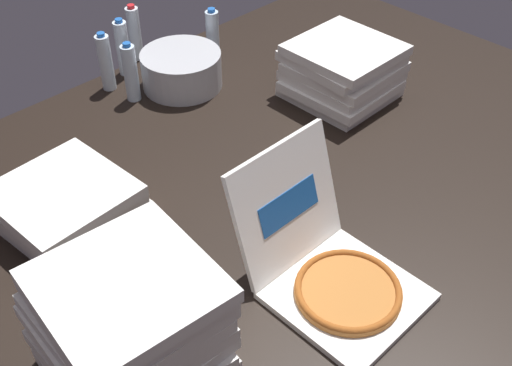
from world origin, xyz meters
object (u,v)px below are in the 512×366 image
Objects in this scene: water_bottle_1 at (106,62)px; water_bottle_4 at (213,37)px; open_pizza_box at (331,268)px; water_bottle_0 at (134,33)px; pizza_stack_left_mid at (67,204)px; water_bottle_3 at (131,73)px; pizza_stack_left_near at (342,71)px; pizza_stack_center_near at (130,328)px; water_bottle_2 at (123,48)px; ice_bucket at (182,70)px.

water_bottle_1 is 0.48m from water_bottle_4.
water_bottle_0 is (0.40, 1.47, 0.05)m from open_pizza_box.
open_pizza_box reaches higher than pizza_stack_left_mid.
pizza_stack_left_mid is 0.74m from water_bottle_3.
pizza_stack_left_near is 0.96m from water_bottle_1.
water_bottle_3 is at bearing 137.04° from pizza_stack_left_near.
water_bottle_4 is at bearing -17.05° from water_bottle_1.
pizza_stack_left_near reaches higher than pizza_stack_left_mid.
water_bottle_1 is 1.00× the size of water_bottle_4.
pizza_stack_center_near is 1.71× the size of water_bottle_4.
water_bottle_1 is (0.17, 1.35, 0.05)m from open_pizza_box.
water_bottle_2 is at bearing 62.96° from water_bottle_3.
ice_bucket is 0.22m from water_bottle_3.
water_bottle_1 and water_bottle_3 have the same top height.
water_bottle_2 and water_bottle_3 have the same top height.
water_bottle_2 is at bearing 150.19° from water_bottle_4.
open_pizza_box reaches higher than pizza_stack_left_near.
open_pizza_box is 1.03m from pizza_stack_left_near.
open_pizza_box is at bearing -15.78° from pizza_stack_center_near.
water_bottle_0 is 1.00× the size of water_bottle_2.
open_pizza_box is at bearing -109.16° from ice_bucket.
water_bottle_3 is at bearing -117.04° from water_bottle_2.
water_bottle_2 is at bearing 55.59° from pizza_stack_center_near.
open_pizza_box is 1.15× the size of pizza_stack_center_near.
ice_bucket is at bearing 70.84° from open_pizza_box.
open_pizza_box reaches higher than water_bottle_4.
water_bottle_1 is at bearing 46.81° from pizza_stack_left_mid.
pizza_stack_center_near is 1.30× the size of ice_bucket.
pizza_stack_center_near reaches higher than ice_bucket.
water_bottle_1 is at bearing -151.85° from water_bottle_0.
pizza_stack_center_near reaches higher than water_bottle_3.
open_pizza_box is 1.43m from water_bottle_2.
open_pizza_box is 1.96× the size of water_bottle_3.
water_bottle_2 is at bearing 113.79° from ice_bucket.
open_pizza_box is 0.85m from pizza_stack_left_mid.
pizza_stack_left_mid is 1.11m from water_bottle_4.
pizza_stack_left_mid is 0.97× the size of pizza_stack_center_near.
pizza_stack_left_near is at bearing -42.96° from water_bottle_3.
pizza_stack_left_mid is 1.26× the size of ice_bucket.
pizza_stack_left_near is 1.63× the size of water_bottle_1.
pizza_stack_center_near is at bearing -138.55° from water_bottle_4.
pizza_stack_left_near is at bearing -64.25° from water_bottle_0.
water_bottle_3 is at bearing 164.29° from ice_bucket.
open_pizza_box reaches higher than water_bottle_0.
water_bottle_2 and water_bottle_4 have the same top height.
water_bottle_0 is at bearing 42.21° from pizza_stack_left_mid.
water_bottle_0 is 0.34m from water_bottle_3.
open_pizza_box is 1.96× the size of water_bottle_0.
water_bottle_4 reaches higher than pizza_stack_left_mid.
open_pizza_box is 1.53m from water_bottle_0.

